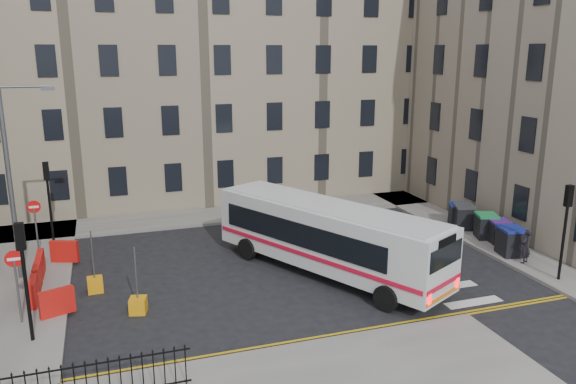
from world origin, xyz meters
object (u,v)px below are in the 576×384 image
wheelie_bin_b (498,231)px  wheelie_bin_c (486,226)px  bus (327,235)px  pedestrian (526,246)px  streetlamp (10,182)px  wheelie_bin_a (511,241)px  wheelie_bin_e (458,214)px  wheelie_bin_d (463,216)px  bollard_chevron (138,305)px  bollard_yellow (95,285)px

wheelie_bin_b → wheelie_bin_c: bearing=114.5°
bus → pedestrian: (8.87, -2.08, -0.82)m
streetlamp → bus: bearing=-15.1°
bus → wheelie_bin_a: 9.07m
wheelie_bin_a → pedestrian: bearing=-83.9°
wheelie_bin_e → pedestrian: bearing=-70.1°
pedestrian → wheelie_bin_a: bearing=-122.3°
wheelie_bin_b → wheelie_bin_d: (-0.29, 2.48, 0.08)m
streetlamp → wheelie_bin_b: 22.73m
streetlamp → pedestrian: (21.54, -5.51, -3.39)m
wheelie_bin_c → bollard_chevron: (-17.61, -2.80, -0.49)m
wheelie_bin_c → wheelie_bin_e: size_ratio=1.01×
bus → wheelie_bin_b: bus is taller
wheelie_bin_e → bus: bearing=-133.3°
pedestrian → streetlamp: bearing=-41.3°
wheelie_bin_d → bollard_chevron: wheelie_bin_d is taller
streetlamp → wheelie_bin_e: 22.34m
wheelie_bin_b → wheelie_bin_e: 3.05m
wheelie_bin_b → bollard_yellow: bearing=-168.2°
streetlamp → bus: size_ratio=0.73×
bus → wheelie_bin_d: bus is taller
wheelie_bin_b → wheelie_bin_c: 0.78m
streetlamp → wheelie_bin_e: bearing=0.8°
wheelie_bin_c → wheelie_bin_e: wheelie_bin_c is taller
wheelie_bin_a → wheelie_bin_b: bearing=80.7°
wheelie_bin_c → bollard_yellow: wheelie_bin_c is taller
wheelie_bin_a → bollard_yellow: size_ratio=2.33×
bollard_yellow → wheelie_bin_c: bearing=0.9°
streetlamp → pedestrian: streetlamp is taller
wheelie_bin_c → bollard_chevron: size_ratio=2.37×
streetlamp → wheelie_bin_b: streetlamp is taller
bus → wheelie_bin_d: size_ratio=7.55×
wheelie_bin_c → pedestrian: pedestrian is taller
streetlamp → wheelie_bin_a: 22.36m
wheelie_bin_d → wheelie_bin_e: wheelie_bin_d is taller
pedestrian → bollard_yellow: size_ratio=2.67×
wheelie_bin_a → wheelie_bin_e: (0.40, 4.72, -0.06)m
bollard_yellow → streetlamp: bearing=143.3°
pedestrian → wheelie_bin_d: bearing=-121.8°
bollard_yellow → bollard_chevron: 2.94m
bus → wheelie_bin_b: 9.69m
wheelie_bin_e → wheelie_bin_d: bearing=-71.1°
streetlamp → wheelie_bin_b: size_ratio=6.59×
streetlamp → bollard_chevron: bearing=-46.4°
wheelie_bin_d → wheelie_bin_e: (0.06, 0.55, -0.05)m
bus → pedestrian: 9.15m
bollard_yellow → wheelie_bin_a: bearing=-6.6°
bus → bollard_chevron: bus is taller
wheelie_bin_d → bollard_yellow: bearing=-154.1°
pedestrian → wheelie_bin_c: bearing=-126.4°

